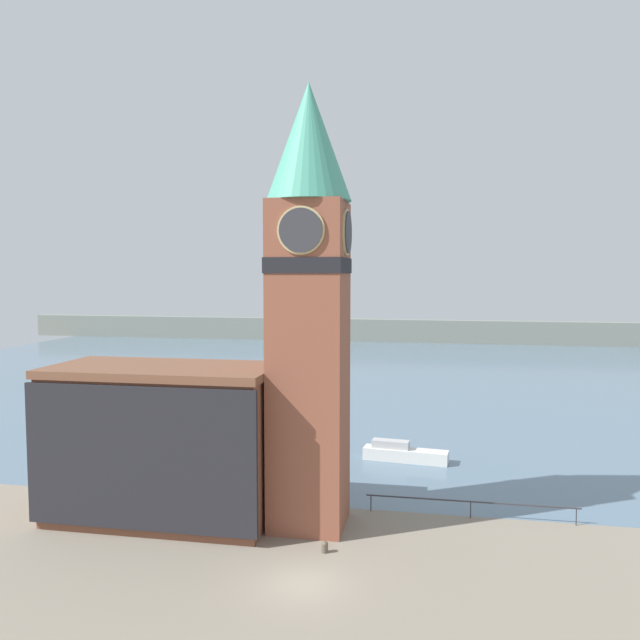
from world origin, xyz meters
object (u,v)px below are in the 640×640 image
(clock_tower, at_px, (309,295))
(mooring_bollard_near, at_px, (325,547))
(boat_near, at_px, (403,453))
(pier_building, at_px, (163,442))

(clock_tower, distance_m, mooring_bollard_near, 14.26)
(clock_tower, bearing_deg, boat_near, 70.51)
(clock_tower, height_order, mooring_bollard_near, clock_tower)
(pier_building, distance_m, mooring_bollard_near, 12.06)
(mooring_bollard_near, bearing_deg, pier_building, 164.30)
(pier_building, bearing_deg, boat_near, 45.97)
(pier_building, relative_size, boat_near, 2.01)
(clock_tower, xyz_separation_m, mooring_bollard_near, (1.60, -3.62, -13.70))
(mooring_bollard_near, bearing_deg, clock_tower, 113.81)
(clock_tower, relative_size, mooring_bollard_near, 40.88)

